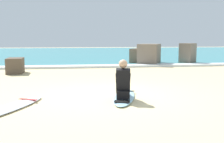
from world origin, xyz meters
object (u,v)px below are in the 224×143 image
at_px(surfer_seated, 123,83).
at_px(shoreline_rock, 15,66).
at_px(surfboard_main, 124,97).
at_px(surfboard_spare_near, 10,107).

xyz_separation_m(surfer_seated, shoreline_rock, (-3.71, 5.95, -0.10)).
xyz_separation_m(surfboard_main, shoreline_rock, (-3.79, 5.69, 0.30)).
bearing_deg(surfboard_main, shoreline_rock, 123.69).
bearing_deg(shoreline_rock, surfer_seated, -58.03).
height_order(surfer_seated, surfboard_spare_near, surfer_seated).
relative_size(surfer_seated, surfboard_spare_near, 0.40).
distance_m(surfboard_main, surfboard_spare_near, 2.76).
bearing_deg(surfer_seated, shoreline_rock, 121.97).
xyz_separation_m(surfer_seated, surfboard_spare_near, (-2.59, -0.46, -0.40)).
relative_size(surfboard_main, shoreline_rock, 2.06).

